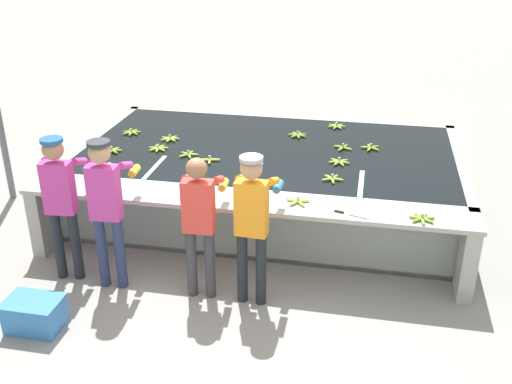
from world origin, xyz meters
The scene contains 23 objects.
ground_plane centered at (0.00, 0.00, 0.00)m, with size 80.00×80.00×0.00m, color gray.
wash_tank centered at (0.00, 1.91, 0.44)m, with size 5.09×2.94×0.88m.
work_ledge centered at (0.00, 0.23, 0.64)m, with size 5.09×0.45×0.88m.
worker_0 centered at (-1.87, -0.26, 1.01)m, with size 0.45×0.73×1.66m.
worker_1 centered at (-1.31, -0.33, 1.03)m, with size 0.43×0.73×1.69m.
worker_2 centered at (-0.31, -0.31, 0.94)m, with size 0.43×0.72×1.58m.
worker_3 centered at (0.24, -0.32, 1.00)m, with size 0.43×0.73×1.65m.
banana_bunch_floating_0 centered at (-0.98, 1.44, 0.90)m, with size 0.27×0.27×0.08m.
banana_bunch_floating_1 centered at (0.83, 2.99, 0.90)m, with size 0.27×0.28×0.08m.
banana_bunch_floating_2 centered at (-1.44, 1.57, 0.90)m, with size 0.28×0.28×0.08m.
banana_bunch_floating_3 centered at (0.93, 1.01, 0.90)m, with size 0.27×0.28×0.08m.
banana_bunch_floating_4 centered at (-1.41, 1.97, 0.90)m, with size 0.28×0.28×0.08m.
banana_bunch_floating_5 centered at (1.35, 2.16, 0.90)m, with size 0.27×0.28×0.08m.
banana_bunch_floating_6 centered at (0.98, 2.09, 0.90)m, with size 0.27×0.27×0.08m.
banana_bunch_floating_7 centered at (-2.05, 2.13, 0.90)m, with size 0.28×0.28×0.08m.
banana_bunch_floating_8 centered at (-2.02, 1.38, 0.90)m, with size 0.28×0.28×0.08m.
banana_bunch_floating_9 centered at (0.32, 2.48, 0.90)m, with size 0.28×0.28×0.08m.
banana_bunch_floating_10 centered at (-0.65, 1.31, 0.90)m, with size 0.28×0.28×0.08m.
banana_bunch_floating_11 centered at (0.97, 1.57, 0.90)m, with size 0.28×0.28×0.08m.
banana_bunch_ledge_0 centered at (1.92, 0.15, 0.90)m, with size 0.28×0.28×0.08m.
banana_bunch_ledge_1 centered at (0.62, 0.30, 0.90)m, with size 0.28×0.27×0.08m.
knife_0 centered at (1.14, 0.14, 0.89)m, with size 0.34×0.12×0.02m.
crate centered at (-1.77, -1.22, 0.16)m, with size 0.55×0.39×0.32m.
Camera 1 is at (1.32, -5.54, 3.71)m, focal length 42.00 mm.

